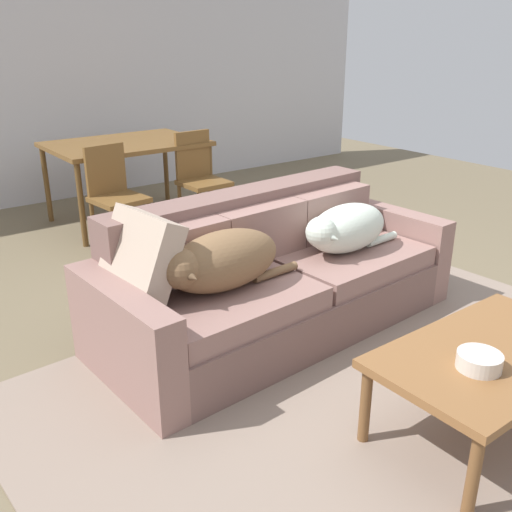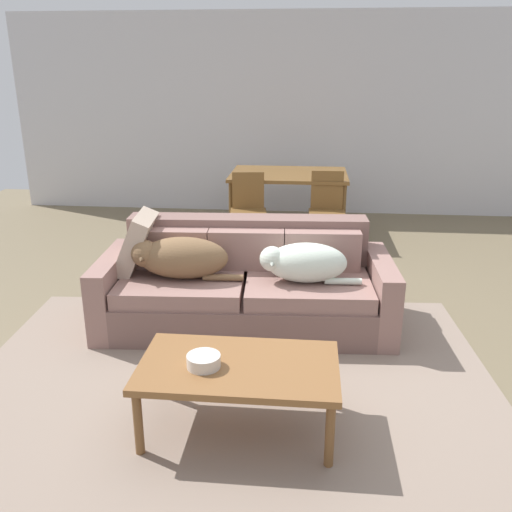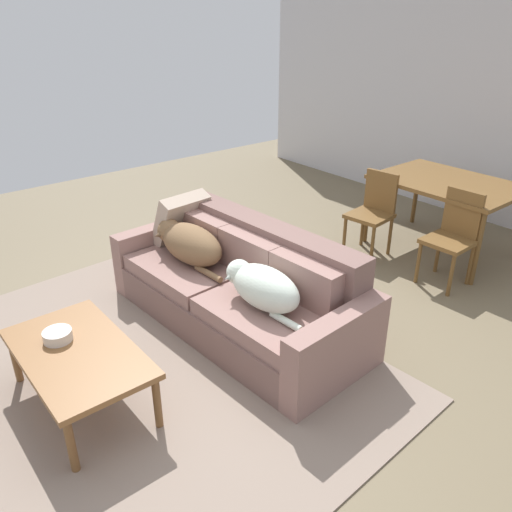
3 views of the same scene
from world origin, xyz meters
TOP-DOWN VIEW (x-y plane):
  - ground_plane at (0.00, 0.00)m, footprint 10.00×10.00m
  - back_partition at (0.00, 4.00)m, footprint 8.00×0.12m
  - area_rug at (-0.29, -0.67)m, footprint 3.64×2.84m
  - couch at (-0.29, 0.24)m, footprint 2.33×1.06m
  - dog_on_left_cushion at (-0.78, 0.08)m, footprint 0.87×0.38m
  - dog_on_right_cushion at (0.16, 0.09)m, footprint 0.77×0.35m
  - throw_pillow_by_left_arm at (-1.17, 0.25)m, footprint 0.36×0.51m
  - coffee_table at (-0.17, -1.17)m, footprint 1.11×0.64m
  - bowl_on_coffee_table at (-0.35, -1.21)m, footprint 0.19×0.19m
  - dining_table at (-0.05, 2.78)m, footprint 1.40×1.00m
  - dining_chair_near_left at (-0.48, 2.14)m, footprint 0.44×0.44m
  - dining_chair_near_right at (0.40, 2.20)m, footprint 0.41×0.41m

SIDE VIEW (x-z plane):
  - ground_plane at x=0.00m, z-range 0.00..0.00m
  - area_rug at x=-0.29m, z-range 0.00..0.01m
  - couch at x=-0.29m, z-range -0.09..0.72m
  - coffee_table at x=-0.17m, z-range 0.17..0.59m
  - bowl_on_coffee_table at x=-0.35m, z-range 0.43..0.50m
  - dining_chair_near_left at x=-0.48m, z-range 0.05..0.93m
  - dining_chair_near_right at x=0.40m, z-range 0.05..0.94m
  - dog_on_right_cushion at x=0.16m, z-range 0.44..0.74m
  - dog_on_left_cushion at x=-0.78m, z-range 0.44..0.76m
  - throw_pillow_by_left_arm at x=-1.17m, z-range 0.40..0.90m
  - dining_table at x=-0.05m, z-range 0.32..1.09m
  - back_partition at x=0.00m, z-range 0.00..2.70m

